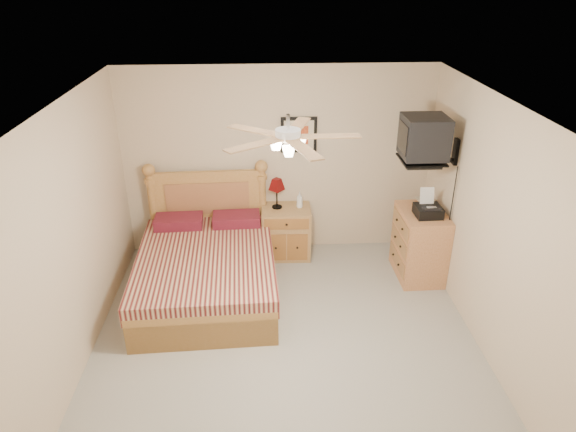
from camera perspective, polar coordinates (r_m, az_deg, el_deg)
The scene contains 16 objects.
floor at distance 5.41m, azimuth -0.12°, elevation -15.10°, with size 4.50×4.50×0.00m, color gray.
ceiling at distance 4.20m, azimuth -0.16°, elevation 11.42°, with size 4.00×4.50×0.04m, color white.
wall_back at distance 6.73m, azimuth -1.14°, elevation 6.01°, with size 4.00×0.04×2.50m, color beige.
wall_left at distance 5.01m, azimuth -23.70°, elevation -3.86°, with size 0.04×4.50×2.50m, color beige.
wall_right at distance 5.17m, azimuth 22.61°, elevation -2.67°, with size 0.04×4.50×2.50m, color beige.
bed at distance 5.98m, azimuth -9.26°, elevation -3.33°, with size 1.55×2.03×1.31m, color #AF7A34, non-canonical shape.
nightstand at distance 6.88m, azimuth -0.21°, elevation -1.77°, with size 0.64×0.48×0.69m, color #9F6E41.
table_lamp at distance 6.67m, azimuth -1.25°, elevation 2.54°, with size 0.22×0.22×0.41m, color #5D0909, non-canonical shape.
lotion_bottle at distance 6.71m, azimuth 1.30°, elevation 1.83°, with size 0.08×0.09×0.22m, color white.
framed_picture at distance 6.60m, azimuth 1.21°, elevation 9.01°, with size 0.46×0.04×0.46m, color black.
dresser at distance 6.60m, azimuth 14.41°, elevation -3.03°, with size 0.52×0.75×0.88m, color #A86636.
fax_machine at distance 6.25m, azimuth 15.40°, elevation 1.35°, with size 0.30×0.32×0.32m, color black, non-canonical shape.
magazine_lower at distance 6.59m, azimuth 14.45°, elevation 1.35°, with size 0.21×0.28×0.03m, color beige.
magazine_upper at distance 6.59m, azimuth 14.41°, elevation 1.58°, with size 0.19×0.26×0.02m, color tan.
wall_tv at distance 6.01m, azimuth 16.24°, elevation 8.11°, with size 0.56×0.46×0.58m, color black, non-canonical shape.
ceiling_fan at distance 4.05m, azimuth -0.01°, elevation 8.78°, with size 1.14×1.14×0.28m, color white, non-canonical shape.
Camera 1 is at (-0.21, -4.06, 3.57)m, focal length 32.00 mm.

